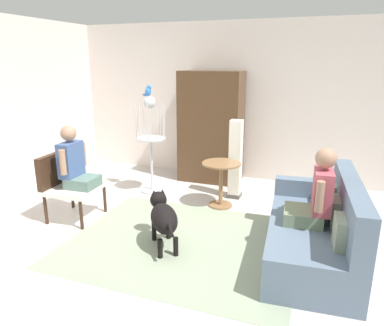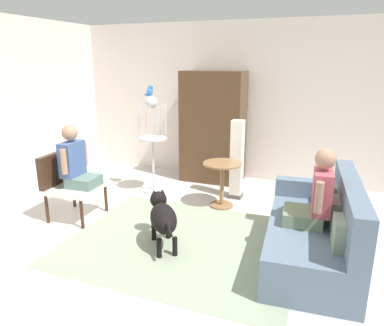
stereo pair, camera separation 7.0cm
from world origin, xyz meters
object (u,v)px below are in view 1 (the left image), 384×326
armchair (66,180)px  round_end_table (221,178)px  bird_cage_stand (151,138)px  dog (163,216)px  person_on_armchair (74,163)px  armoire_cabinet (211,127)px  person_on_couch (316,195)px  couch (318,232)px  parrot (148,91)px  column_lamp (235,160)px

armchair → round_end_table: size_ratio=1.34×
armchair → round_end_table: (1.86, 1.08, -0.09)m
bird_cage_stand → dog: bearing=-59.7°
person_on_armchair → dog: size_ratio=1.03×
armchair → armoire_cabinet: (1.35, 2.21, 0.43)m
person_on_couch → armchair: bearing=179.6°
person_on_couch → couch: bearing=34.5°
couch → armchair: couch is taller
round_end_table → armoire_cabinet: size_ratio=0.35×
round_end_table → bird_cage_stand: 1.33m
person_on_armchair → parrot: (0.46, 1.28, 0.85)m
dog → column_lamp: bearing=77.6°
armchair → parrot: bearing=64.5°
armchair → bird_cage_stand: bearing=63.8°
round_end_table → armoire_cabinet: bearing=114.4°
person_on_armchair → bird_cage_stand: (0.48, 1.28, 0.11)m
person_on_armchair → dog: 1.50m
couch → dog: couch is taller
bird_cage_stand → armchair: bearing=-116.2°
person_on_armchair → armoire_cabinet: armoire_cabinet is taller
person_on_couch → column_lamp: bearing=128.4°
dog → parrot: size_ratio=4.58×
column_lamp → armoire_cabinet: (-0.62, 0.70, 0.35)m
dog → armoire_cabinet: armoire_cabinet is taller
person_on_couch → person_on_armchair: size_ratio=1.00×
armchair → bird_cage_stand: bird_cage_stand is taller
armchair → column_lamp: (1.96, 1.51, 0.08)m
armchair → couch: bearing=0.3°
person_on_couch → dog: bearing=-170.3°
round_end_table → column_lamp: 0.48m
column_lamp → dog: bearing=-102.4°
person_on_armchair → dog: bearing=-12.3°
parrot → bird_cage_stand: bearing=0.0°
couch → armoire_cabinet: armoire_cabinet is taller
dog → armoire_cabinet: size_ratio=0.41×
round_end_table → column_lamp: (0.10, 0.43, 0.17)m
bird_cage_stand → column_lamp: 1.38m
armchair → armoire_cabinet: size_ratio=0.47×
dog → person_on_armchair: bearing=167.7°
couch → round_end_table: bearing=142.2°
couch → person_on_couch: person_on_couch is taller
parrot → round_end_table: bearing=-9.8°
armchair → bird_cage_stand: size_ratio=0.57×
person_on_armchair → round_end_table: bearing=32.1°
armoire_cabinet → person_on_couch: bearing=-50.6°
dog → parrot: parrot is taller
person_on_couch → person_on_armchair: person_on_armchair is taller
armchair → person_on_couch: bearing=-0.4°
column_lamp → parrot: bearing=-170.7°
bird_cage_stand → parrot: 0.74m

